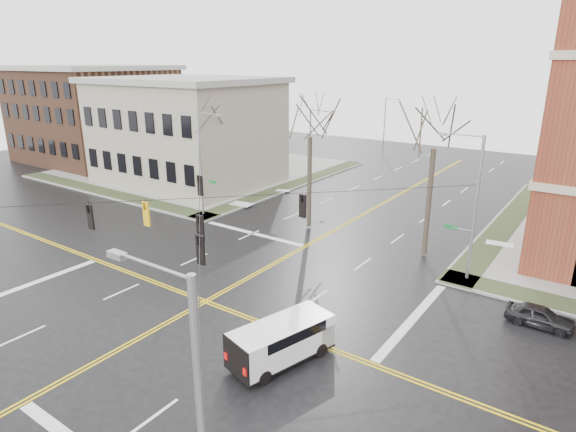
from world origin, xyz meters
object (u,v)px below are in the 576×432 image
Objects in this scene: signal_pole_ne at (473,205)px; signal_pole_nw at (202,161)px; parked_car_a at (540,316)px; cargo_van at (285,338)px; tree_ne at (434,141)px; tree_nw_far at (201,126)px; streetlight_north_b at (385,124)px; tree_nw_near at (310,131)px; streetlight_north_a at (311,142)px.

signal_pole_ne is 1.00× the size of signal_pole_nw.
cargo_van is at bearing 138.55° from parked_car_a.
signal_pole_ne is 0.80× the size of tree_ne.
tree_ne reaches higher than signal_pole_nw.
signal_pole_ne is 7.35m from parked_car_a.
tree_nw_far reaches higher than signal_pole_ne.
streetlight_north_b is 0.72× the size of tree_nw_near.
parked_car_a is 0.32× the size of tree_nw_far.
signal_pole_nw is (-22.64, 0.00, 0.00)m from signal_pole_ne.
tree_nw_near is 0.99× the size of tree_ne.
parked_car_a is 30.73m from tree_nw_far.
tree_nw_far is (-24.58, 2.10, 2.66)m from signal_pole_ne.
tree_nw_near is (11.19, 0.62, 0.40)m from tree_nw_far.
tree_nw_far is 11.22m from tree_nw_near.
parked_car_a is (9.15, 10.01, -0.57)m from cargo_van.
tree_ne reaches higher than signal_pole_ne.
streetlight_north_b is 48.23m from parked_car_a.
tree_nw_far reaches higher than cargo_van.
tree_ne is at bearing 0.97° from tree_nw_far.
streetlight_north_b is at bearing 125.29° from cargo_van.
tree_ne reaches higher than tree_nw_near.
tree_nw_far reaches higher than parked_car_a.
streetlight_north_b is at bearing 88.95° from signal_pole_nw.
tree_nw_far is at bearing 158.36° from cargo_van.
cargo_van is 19.74m from tree_nw_near.
signal_pole_nw is 23.02m from cargo_van.
tree_ne is at bearing -61.49° from streetlight_north_b.
tree_ne is (21.10, 0.36, 0.52)m from tree_nw_far.
cargo_van is 0.48× the size of tree_nw_near.
tree_nw_far is (-20.25, 15.52, 6.48)m from cargo_van.
streetlight_north_b is at bearing 90.00° from streetlight_north_a.
signal_pole_ne is at bearing 0.00° from signal_pole_nw.
streetlight_north_b is (-21.97, 36.50, -0.48)m from signal_pole_ne.
tree_nw_near is at bearing 72.38° from parked_car_a.
tree_nw_near reaches higher than signal_pole_nw.
parked_car_a is (26.79, -39.91, -3.90)m from streetlight_north_b.
cargo_van is 13.57m from parked_car_a.
streetlight_north_a is 0.71× the size of tree_ne.
streetlight_north_a is at bearing 54.37° from parked_car_a.
streetlight_north_a is (-21.97, 16.50, -0.48)m from signal_pole_ne.
streetlight_north_a reaches higher than parked_car_a.
parked_car_a is 12.67m from tree_ne.
tree_nw_near is (9.25, 2.72, 3.07)m from signal_pole_nw.
tree_ne is (18.49, -14.04, 3.66)m from streetlight_north_a.
streetlight_north_a is at bearing -90.00° from streetlight_north_b.
signal_pole_nw reaches higher than streetlight_north_a.
cargo_van is at bearing -60.70° from tree_nw_near.
signal_pole_nw is 3.91m from tree_nw_far.
streetlight_north_b is 38.91m from tree_ne.
tree_ne is at bearing 7.31° from signal_pole_nw.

